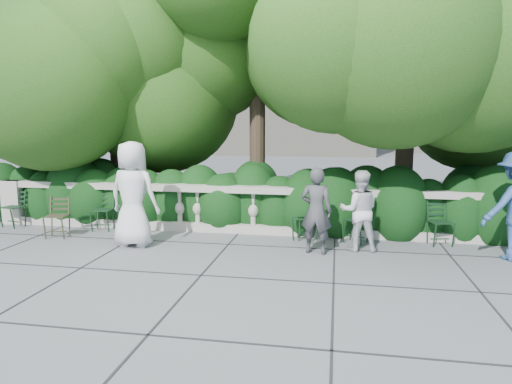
% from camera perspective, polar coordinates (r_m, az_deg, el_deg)
% --- Properties ---
extents(ground, '(90.00, 90.00, 0.00)m').
position_cam_1_polar(ground, '(7.93, -1.28, -8.26)').
color(ground, '#595A61').
rests_on(ground, ground).
extents(balustrade, '(12.00, 0.44, 1.00)m').
position_cam_1_polar(balustrade, '(9.53, 0.84, -2.33)').
color(balustrade, '#9E998E').
rests_on(balustrade, ground).
extents(shrub_hedge, '(15.00, 2.60, 1.70)m').
position_cam_1_polar(shrub_hedge, '(10.79, 1.86, -3.64)').
color(shrub_hedge, black).
rests_on(shrub_hedge, ground).
extents(tree_canopy, '(15.04, 6.52, 6.78)m').
position_cam_1_polar(tree_canopy, '(10.78, 5.91, 17.48)').
color(tree_canopy, '#3F3023').
rests_on(tree_canopy, ground).
extents(chair_a, '(0.54, 0.57, 0.84)m').
position_cam_1_polar(chair_a, '(11.47, -28.54, -3.99)').
color(chair_a, black).
rests_on(chair_a, ground).
extents(chair_b, '(0.49, 0.52, 0.84)m').
position_cam_1_polar(chair_b, '(10.30, -18.86, -4.73)').
color(chair_b, black).
rests_on(chair_b, ground).
extents(chair_c, '(0.58, 0.60, 0.84)m').
position_cam_1_polar(chair_c, '(9.01, 5.72, -6.20)').
color(chair_c, black).
rests_on(chair_c, ground).
extents(chair_d, '(0.52, 0.55, 0.84)m').
position_cam_1_polar(chair_d, '(9.09, 6.54, -6.09)').
color(chair_d, black).
rests_on(chair_d, ground).
extents(chair_e, '(0.61, 0.63, 0.84)m').
position_cam_1_polar(chair_e, '(8.99, 11.92, -6.39)').
color(chair_e, black).
rests_on(chair_e, ground).
extents(chair_f, '(0.53, 0.56, 0.84)m').
position_cam_1_polar(chair_f, '(9.28, 22.32, -6.39)').
color(chair_f, black).
rests_on(chair_f, ground).
extents(chair_weathered, '(0.52, 0.55, 0.84)m').
position_cam_1_polar(chair_weathered, '(10.00, -23.83, -5.42)').
color(chair_weathered, black).
rests_on(chair_weathered, ground).
extents(person_businessman, '(1.04, 0.75, 1.97)m').
position_cam_1_polar(person_businessman, '(8.79, -15.11, -0.27)').
color(person_businessman, silver).
rests_on(person_businessman, ground).
extents(person_woman_grey, '(0.62, 0.46, 1.54)m').
position_cam_1_polar(person_woman_grey, '(8.11, 7.53, -2.34)').
color(person_woman_grey, '#3C3C41').
rests_on(person_woman_grey, ground).
extents(person_casual_man, '(0.75, 0.61, 1.47)m').
position_cam_1_polar(person_casual_man, '(8.44, 12.78, -2.29)').
color(person_casual_man, silver).
rests_on(person_casual_man, ground).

